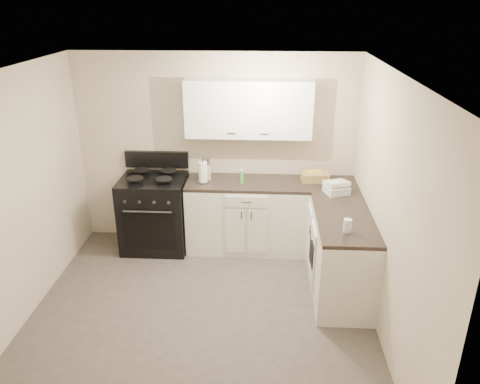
# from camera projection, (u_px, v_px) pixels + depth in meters

# --- Properties ---
(floor) EXTENTS (3.60, 3.60, 0.00)m
(floor) POSITION_uv_depth(u_px,v_px,m) (201.00, 316.00, 4.92)
(floor) COLOR #473F38
(floor) RESTS_ON ground
(ceiling) EXTENTS (3.60, 3.60, 0.00)m
(ceiling) POSITION_uv_depth(u_px,v_px,m) (191.00, 74.00, 3.95)
(ceiling) COLOR white
(ceiling) RESTS_ON wall_back
(wall_back) EXTENTS (3.60, 0.00, 3.60)m
(wall_back) POSITION_uv_depth(u_px,v_px,m) (216.00, 150.00, 6.09)
(wall_back) COLOR beige
(wall_back) RESTS_ON ground
(wall_right) EXTENTS (0.00, 3.60, 3.60)m
(wall_right) POSITION_uv_depth(u_px,v_px,m) (389.00, 213.00, 4.34)
(wall_right) COLOR beige
(wall_right) RESTS_ON ground
(wall_left) EXTENTS (0.00, 3.60, 3.60)m
(wall_left) POSITION_uv_depth(u_px,v_px,m) (12.00, 204.00, 4.53)
(wall_left) COLOR beige
(wall_left) RESTS_ON ground
(wall_front) EXTENTS (3.60, 0.00, 3.60)m
(wall_front) POSITION_uv_depth(u_px,v_px,m) (153.00, 336.00, 2.78)
(wall_front) COLOR beige
(wall_front) RESTS_ON ground
(base_cabinets_back) EXTENTS (1.55, 0.60, 0.90)m
(base_cabinets_back) POSITION_uv_depth(u_px,v_px,m) (247.00, 217.00, 6.10)
(base_cabinets_back) COLOR white
(base_cabinets_back) RESTS_ON floor
(base_cabinets_right) EXTENTS (0.60, 1.90, 0.90)m
(base_cabinets_right) POSITION_uv_depth(u_px,v_px,m) (337.00, 243.00, 5.45)
(base_cabinets_right) COLOR white
(base_cabinets_right) RESTS_ON floor
(countertop_back) EXTENTS (1.55, 0.60, 0.04)m
(countertop_back) POSITION_uv_depth(u_px,v_px,m) (248.00, 183.00, 5.92)
(countertop_back) COLOR black
(countertop_back) RESTS_ON base_cabinets_back
(countertop_right) EXTENTS (0.60, 1.90, 0.04)m
(countertop_right) POSITION_uv_depth(u_px,v_px,m) (340.00, 207.00, 5.26)
(countertop_right) COLOR black
(countertop_right) RESTS_ON base_cabinets_right
(upper_cabinets) EXTENTS (1.55, 0.30, 0.70)m
(upper_cabinets) POSITION_uv_depth(u_px,v_px,m) (249.00, 109.00, 5.70)
(upper_cabinets) COLOR white
(upper_cabinets) RESTS_ON wall_back
(stove) EXTENTS (0.84, 0.71, 1.01)m
(stove) POSITION_uv_depth(u_px,v_px,m) (155.00, 214.00, 6.14)
(stove) COLOR black
(stove) RESTS_ON floor
(knife_block) EXTENTS (0.10, 0.09, 0.20)m
(knife_block) POSITION_uv_depth(u_px,v_px,m) (207.00, 172.00, 5.94)
(knife_block) COLOR tan
(knife_block) RESTS_ON countertop_back
(paper_towel) EXTENTS (0.14, 0.14, 0.27)m
(paper_towel) POSITION_uv_depth(u_px,v_px,m) (203.00, 172.00, 5.85)
(paper_towel) COLOR white
(paper_towel) RESTS_ON countertop_back
(soap_bottle) EXTENTS (0.06, 0.06, 0.16)m
(soap_bottle) POSITION_uv_depth(u_px,v_px,m) (242.00, 177.00, 5.83)
(soap_bottle) COLOR green
(soap_bottle) RESTS_ON countertop_back
(wicker_basket) EXTENTS (0.36, 0.25, 0.11)m
(wicker_basket) POSITION_uv_depth(u_px,v_px,m) (315.00, 177.00, 5.91)
(wicker_basket) COLOR #A98550
(wicker_basket) RESTS_ON countertop_right
(countertop_grill) EXTENTS (0.32, 0.31, 0.09)m
(countertop_grill) POSITION_uv_depth(u_px,v_px,m) (336.00, 189.00, 5.55)
(countertop_grill) COLOR white
(countertop_grill) RESTS_ON countertop_right
(glass_jar) EXTENTS (0.10, 0.10, 0.14)m
(glass_jar) POSITION_uv_depth(u_px,v_px,m) (347.00, 226.00, 4.63)
(glass_jar) COLOR silver
(glass_jar) RESTS_ON countertop_right
(oven_mitt_near) EXTENTS (0.02, 0.16, 0.28)m
(oven_mitt_near) POSITION_uv_depth(u_px,v_px,m) (313.00, 255.00, 5.06)
(oven_mitt_near) COLOR black
(oven_mitt_near) RESTS_ON base_cabinets_right
(oven_mitt_far) EXTENTS (0.02, 0.14, 0.25)m
(oven_mitt_far) POSITION_uv_depth(u_px,v_px,m) (311.00, 250.00, 5.24)
(oven_mitt_far) COLOR black
(oven_mitt_far) RESTS_ON base_cabinets_right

